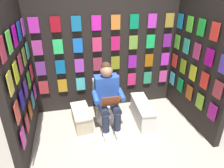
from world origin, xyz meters
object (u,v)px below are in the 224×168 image
object	(u,v)px
comic_longbox_near	(81,117)
comic_longbox_far	(142,112)
toilet	(105,104)
person_reading	(108,97)

from	to	relation	value
comic_longbox_near	comic_longbox_far	size ratio (longest dim) A/B	0.80
toilet	comic_longbox_far	size ratio (longest dim) A/B	0.91
toilet	person_reading	size ratio (longest dim) A/B	0.65
comic_longbox_near	comic_longbox_far	world-z (taller)	comic_longbox_far
person_reading	comic_longbox_far	xyz separation A→B (m)	(-0.65, -0.02, -0.41)
toilet	comic_longbox_far	bearing A→B (deg)	161.67
person_reading	comic_longbox_far	bearing A→B (deg)	-179.19
toilet	comic_longbox_near	bearing A→B (deg)	10.12
person_reading	comic_longbox_far	distance (m)	0.77
toilet	person_reading	bearing A→B (deg)	89.84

